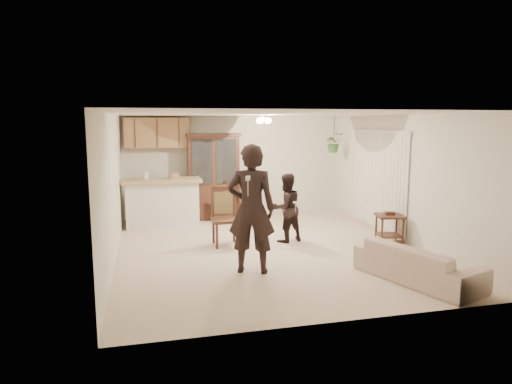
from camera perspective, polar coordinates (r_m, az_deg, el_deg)
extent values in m
plane|color=beige|center=(8.63, 1.58, -7.09)|extent=(6.50, 6.50, 0.00)
cube|color=white|center=(8.30, 1.65, 9.74)|extent=(5.50, 6.50, 0.02)
cube|color=silver|center=(11.52, -2.66, 3.26)|extent=(5.50, 0.02, 2.50)
cube|color=silver|center=(5.36, 10.84, -3.37)|extent=(5.50, 0.02, 2.50)
cube|color=silver|center=(8.10, -17.49, 0.49)|extent=(0.02, 6.50, 2.50)
cube|color=silver|center=(9.48, 17.87, 1.63)|extent=(0.02, 6.50, 2.50)
cube|color=silver|center=(10.53, -11.61, -1.57)|extent=(1.60, 0.55, 1.00)
cube|color=tan|center=(10.45, -11.70, 1.40)|extent=(1.75, 0.70, 0.08)
cube|color=brown|center=(11.09, -12.27, 7.25)|extent=(1.50, 0.34, 0.70)
imported|color=#275622|center=(11.35, 9.70, 6.09)|extent=(0.43, 0.37, 0.48)
cylinder|color=black|center=(11.34, 9.74, 7.73)|extent=(0.01, 0.01, 0.65)
imported|color=beige|center=(7.26, 19.55, -7.70)|extent=(1.29, 2.01, 0.73)
imported|color=black|center=(7.12, -0.59, -3.07)|extent=(0.76, 0.62, 1.80)
imported|color=black|center=(9.00, 3.77, -2.03)|extent=(0.78, 0.68, 1.35)
cube|color=#321A12|center=(11.24, -5.28, -1.26)|extent=(1.24, 0.54, 0.81)
cube|color=#321A12|center=(11.10, -5.35, 3.90)|extent=(1.24, 0.48, 1.22)
cube|color=silver|center=(11.10, -5.35, 3.90)|extent=(1.06, 0.07, 1.07)
cube|color=#321A12|center=(11.07, -5.40, 7.15)|extent=(1.34, 0.56, 0.06)
cube|color=#321A12|center=(9.29, 16.40, -2.88)|extent=(0.61, 0.61, 0.04)
cube|color=#321A12|center=(9.37, 16.30, -5.20)|extent=(0.51, 0.51, 0.03)
cube|color=#321A12|center=(9.28, 16.41, -2.57)|extent=(0.21, 0.16, 0.06)
cube|color=#321A12|center=(8.75, -3.82, -3.53)|extent=(0.50, 0.50, 0.05)
cube|color=olive|center=(8.69, -3.84, -1.58)|extent=(0.37, 0.05, 0.43)
cube|color=#321A12|center=(8.65, -3.86, 0.25)|extent=(0.45, 0.05, 0.09)
cube|color=#321A12|center=(10.93, -4.88, -1.42)|extent=(0.60, 0.60, 0.05)
cube|color=olive|center=(10.89, -4.90, -0.07)|extent=(0.23, 0.27, 0.37)
cube|color=#321A12|center=(10.86, -4.91, 1.19)|extent=(0.27, 0.33, 0.07)
cube|color=#321A12|center=(11.16, -1.44, -0.70)|extent=(0.62, 0.62, 0.06)
cube|color=olive|center=(11.11, -1.45, 0.91)|extent=(0.39, 0.13, 0.45)
cube|color=#321A12|center=(11.08, -1.45, 2.42)|extent=(0.47, 0.14, 0.09)
cube|color=white|center=(6.54, -1.02, 1.73)|extent=(0.11, 0.18, 0.05)
cube|color=white|center=(8.72, 4.97, -1.33)|extent=(0.07, 0.12, 0.04)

